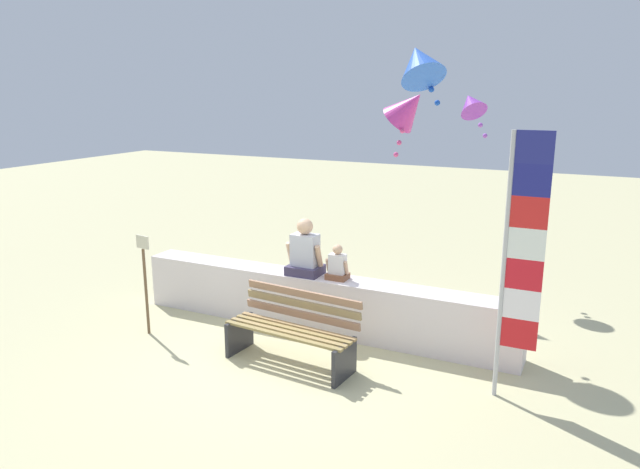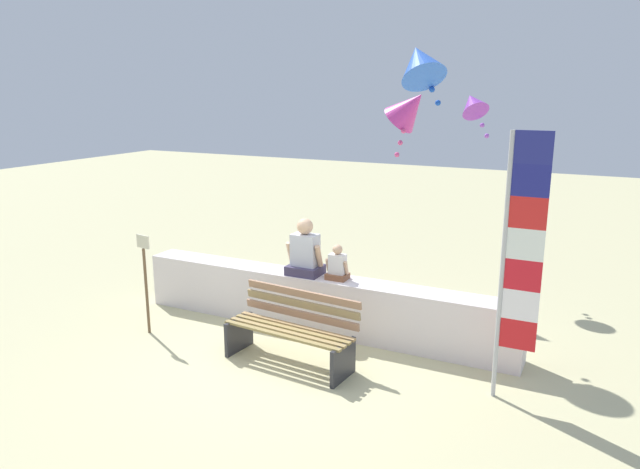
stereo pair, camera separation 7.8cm
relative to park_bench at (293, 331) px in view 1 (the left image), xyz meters
The scene contains 10 objects.
ground_plane 0.47m from the park_bench, 141.41° to the right, with size 40.00×40.00×0.00m, color #C6BF8D.
seawall_ledge 1.09m from the park_bench, 98.68° to the left, with size 5.60×0.47×0.80m, color silver.
park_bench is the anchor object (origin of this frame).
person_adult 1.33m from the park_bench, 109.24° to the left, with size 0.53×0.39×0.81m.
person_child 1.22m from the park_bench, 83.41° to the left, with size 0.32×0.24×0.49m.
flag_banner 2.86m from the park_bench, ahead, with size 0.42×0.05×2.94m.
kite_blue 3.98m from the park_bench, 67.69° to the left, with size 1.01×1.02×0.97m.
kite_magenta 4.28m from the park_bench, 84.30° to the left, with size 0.90×0.79×1.17m.
kite_purple 5.09m from the park_bench, 74.39° to the left, with size 0.71×0.73×0.86m.
sign_post 2.29m from the park_bench, behind, with size 0.24×0.06×1.41m.
Camera 1 is at (3.46, -5.91, 3.33)m, focal length 33.34 mm.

